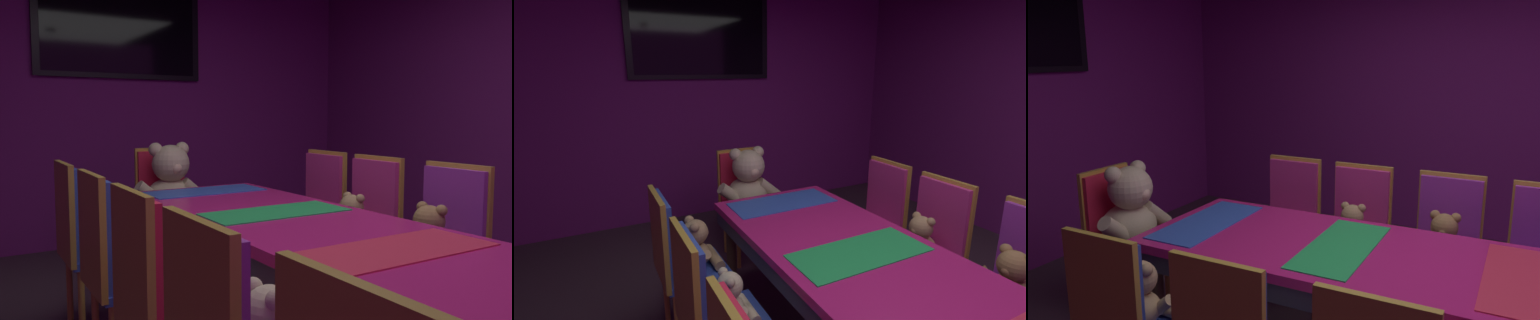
# 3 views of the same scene
# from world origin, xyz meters

# --- Properties ---
(wall_back) EXTENTS (5.20, 0.12, 2.80)m
(wall_back) POSITION_xyz_m (0.00, 3.20, 1.40)
(wall_back) COLOR #721E72
(wall_back) RESTS_ON ground_plane
(banquet_table) EXTENTS (0.90, 3.00, 0.75)m
(banquet_table) POSITION_xyz_m (0.00, 0.00, 0.66)
(banquet_table) COLOR #C61E72
(banquet_table) RESTS_ON ground_plane
(chair_left_2) EXTENTS (0.42, 0.41, 0.98)m
(chair_left_2) POSITION_xyz_m (-0.82, -0.01, 0.60)
(chair_left_2) COLOR red
(chair_left_2) RESTS_ON ground_plane
(teddy_left_2) EXTENTS (0.25, 0.32, 0.30)m
(teddy_left_2) POSITION_xyz_m (-0.68, -0.01, 0.59)
(teddy_left_2) COLOR beige
(teddy_left_2) RESTS_ON chair_left_2
(chair_left_3) EXTENTS (0.42, 0.41, 0.98)m
(chair_left_3) POSITION_xyz_m (-0.82, 0.59, 0.60)
(chair_left_3) COLOR #2D47B2
(chair_left_3) RESTS_ON ground_plane
(teddy_left_3) EXTENTS (0.22, 0.29, 0.27)m
(teddy_left_3) POSITION_xyz_m (-0.68, 0.59, 0.57)
(teddy_left_3) COLOR beige
(teddy_left_3) RESTS_ON chair_left_3
(chair_left_4) EXTENTS (0.42, 0.41, 0.98)m
(chair_left_4) POSITION_xyz_m (-0.83, 1.17, 0.60)
(chair_left_4) COLOR #2D47B2
(chair_left_4) RESTS_ON ground_plane
(teddy_left_4) EXTENTS (0.27, 0.35, 0.33)m
(teddy_left_4) POSITION_xyz_m (-0.68, 1.17, 0.60)
(teddy_left_4) COLOR tan
(teddy_left_4) RESTS_ON chair_left_4
(chair_right_2) EXTENTS (0.42, 0.41, 0.98)m
(chair_right_2) POSITION_xyz_m (0.82, 0.01, 0.60)
(chair_right_2) COLOR purple
(chair_right_2) RESTS_ON ground_plane
(teddy_right_2) EXTENTS (0.27, 0.35, 0.33)m
(teddy_right_2) POSITION_xyz_m (0.68, 0.01, 0.60)
(teddy_right_2) COLOR #9E7247
(teddy_right_2) RESTS_ON chair_right_2
(chair_right_3) EXTENTS (0.42, 0.41, 0.98)m
(chair_right_3) POSITION_xyz_m (0.81, 0.59, 0.60)
(chair_right_3) COLOR #CC338C
(chair_right_3) RESTS_ON ground_plane
(teddy_right_3) EXTENTS (0.25, 0.32, 0.30)m
(teddy_right_3) POSITION_xyz_m (0.67, 0.59, 0.59)
(teddy_right_3) COLOR tan
(teddy_right_3) RESTS_ON chair_right_3
(chair_right_4) EXTENTS (0.42, 0.41, 0.98)m
(chair_right_4) POSITION_xyz_m (0.83, 1.13, 0.60)
(chair_right_4) COLOR #CC338C
(chair_right_4) RESTS_ON ground_plane
(throne_chair) EXTENTS (0.41, 0.42, 0.98)m
(throne_chair) POSITION_xyz_m (0.00, 2.04, 0.60)
(throne_chair) COLOR red
(throne_chair) RESTS_ON ground_plane
(king_teddy_bear) EXTENTS (0.61, 0.47, 0.58)m
(king_teddy_bear) POSITION_xyz_m (0.00, 1.88, 0.70)
(king_teddy_bear) COLOR beige
(king_teddy_bear) RESTS_ON throne_chair
(wall_tv) EXTENTS (1.58, 0.06, 0.92)m
(wall_tv) POSITION_xyz_m (0.00, 3.11, 2.05)
(wall_tv) COLOR black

